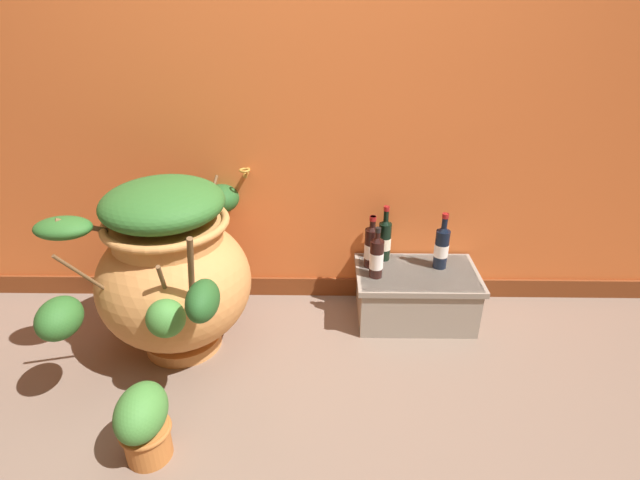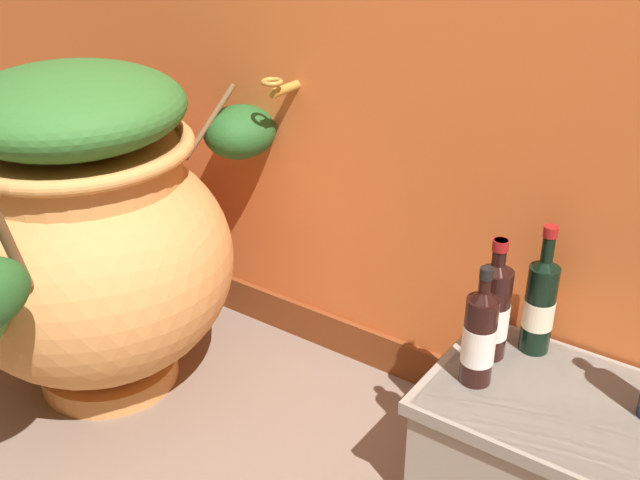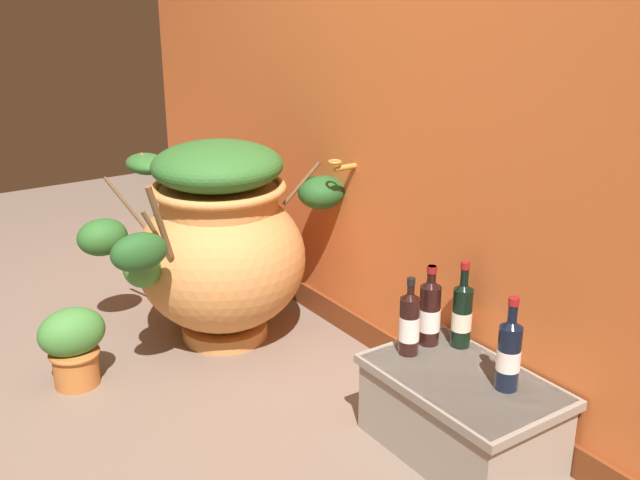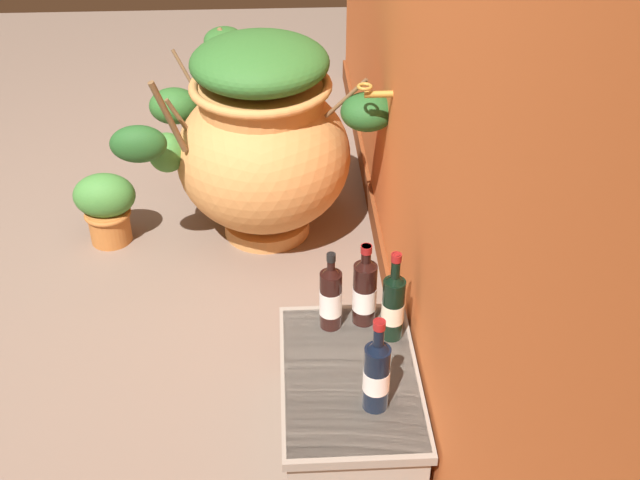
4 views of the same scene
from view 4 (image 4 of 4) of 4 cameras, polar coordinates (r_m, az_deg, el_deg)
The scene contains 8 objects.
ground_plane at distance 3.06m, azimuth -15.77°, elevation -5.64°, with size 7.00×7.00×0.00m, color #7A6656.
terracotta_urn at distance 3.21m, azimuth -4.29°, elevation 7.29°, with size 0.85×1.05×0.86m.
stone_ledge at distance 2.43m, azimuth 2.12°, elevation -11.80°, with size 0.64×0.41×0.28m.
wine_bottle_left at distance 2.17m, azimuth 4.11°, elevation -9.48°, with size 0.07×0.07×0.31m.
wine_bottle_middle at distance 2.39m, azimuth 5.31°, elevation -4.60°, with size 0.07×0.07×0.31m.
wine_bottle_right at distance 2.45m, azimuth 3.25°, elevation -3.58°, with size 0.08×0.08×0.29m.
wine_bottle_back at distance 2.43m, azimuth 0.78°, elevation -4.06°, with size 0.07×0.07×0.28m.
potted_shrub at distance 3.39m, azimuth -15.18°, elevation 2.39°, with size 0.19×0.25×0.32m.
Camera 4 is at (2.28, 0.71, 1.92)m, focal length 44.32 mm.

